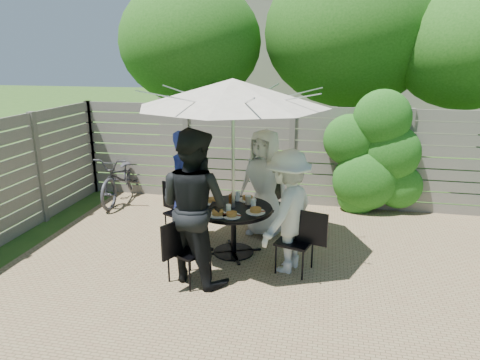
% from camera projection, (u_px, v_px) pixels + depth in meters
% --- Properties ---
extents(backyard_envelope, '(60.00, 60.00, 5.00)m').
position_uv_depth(backyard_envelope, '(315.00, 58.00, 14.17)').
color(backyard_envelope, '#2C5119').
rests_on(backyard_envelope, ground).
extents(patio_table, '(1.39, 1.39, 0.70)m').
position_uv_depth(patio_table, '(233.00, 222.00, 5.94)').
color(patio_table, black).
rests_on(patio_table, ground).
extents(umbrella, '(3.27, 3.27, 2.43)m').
position_uv_depth(umbrella, '(233.00, 93.00, 5.44)').
color(umbrella, silver).
rests_on(umbrella, ground).
extents(chair_back, '(0.57, 0.69, 0.90)m').
position_uv_depth(chair_back, '(268.00, 215.00, 6.77)').
color(chair_back, black).
rests_on(chair_back, ground).
extents(person_back, '(0.95, 0.80, 1.66)m').
position_uv_depth(person_back, '(264.00, 183.00, 6.50)').
color(person_back, beige).
rests_on(person_back, ground).
extents(chair_left, '(0.64, 0.55, 0.85)m').
position_uv_depth(chair_left, '(182.00, 223.00, 6.52)').
color(chair_left, black).
rests_on(chair_left, ground).
extents(person_left, '(0.60, 0.72, 1.68)m').
position_uv_depth(person_left, '(187.00, 188.00, 6.28)').
color(person_left, navy).
rests_on(person_left, ground).
extents(chair_front, '(0.57, 0.66, 0.88)m').
position_uv_depth(chair_front, '(189.00, 263.00, 5.23)').
color(chair_front, black).
rests_on(chair_front, ground).
extents(person_front, '(1.14, 1.03, 1.92)m').
position_uv_depth(person_front, '(194.00, 207.00, 5.14)').
color(person_front, black).
rests_on(person_front, ground).
extents(chair_right, '(0.66, 0.52, 0.87)m').
position_uv_depth(chair_right, '(295.00, 254.00, 5.49)').
color(chair_right, black).
rests_on(chair_right, ground).
extents(person_right, '(0.95, 1.19, 1.61)m').
position_uv_depth(person_right, '(287.00, 212.00, 5.40)').
color(person_right, silver).
rests_on(person_right, ground).
extents(plate_back, '(0.26, 0.26, 0.06)m').
position_uv_depth(plate_back, '(248.00, 199.00, 6.16)').
color(plate_back, white).
rests_on(plate_back, patio_table).
extents(plate_left, '(0.26, 0.26, 0.06)m').
position_uv_depth(plate_left, '(213.00, 201.00, 6.06)').
color(plate_left, white).
rests_on(plate_left, patio_table).
extents(plate_front, '(0.26, 0.26, 0.06)m').
position_uv_depth(plate_front, '(218.00, 213.00, 5.58)').
color(plate_front, white).
rests_on(plate_front, patio_table).
extents(plate_right, '(0.26, 0.26, 0.06)m').
position_uv_depth(plate_right, '(256.00, 211.00, 5.68)').
color(plate_right, white).
rests_on(plate_right, patio_table).
extents(plate_extra, '(0.24, 0.24, 0.06)m').
position_uv_depth(plate_extra, '(232.00, 215.00, 5.53)').
color(plate_extra, white).
rests_on(plate_extra, patio_table).
extents(glass_back, '(0.07, 0.07, 0.14)m').
position_uv_depth(glass_back, '(238.00, 196.00, 6.12)').
color(glass_back, silver).
rests_on(glass_back, patio_table).
extents(glass_front, '(0.07, 0.07, 0.14)m').
position_uv_depth(glass_front, '(229.00, 210.00, 5.59)').
color(glass_front, silver).
rests_on(glass_front, patio_table).
extents(glass_right, '(0.07, 0.07, 0.14)m').
position_uv_depth(glass_right, '(253.00, 204.00, 5.80)').
color(glass_right, silver).
rests_on(glass_right, patio_table).
extents(syrup_jug, '(0.09, 0.09, 0.16)m').
position_uv_depth(syrup_jug, '(232.00, 200.00, 5.92)').
color(syrup_jug, '#59280C').
rests_on(syrup_jug, patio_table).
extents(coffee_cup, '(0.08, 0.08, 0.12)m').
position_uv_depth(coffee_cup, '(248.00, 200.00, 5.98)').
color(coffee_cup, '#C6B293').
rests_on(coffee_cup, patio_table).
extents(bicycle, '(0.72, 1.79, 0.92)m').
position_uv_depth(bicycle, '(122.00, 177.00, 8.17)').
color(bicycle, '#333338').
rests_on(bicycle, ground).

